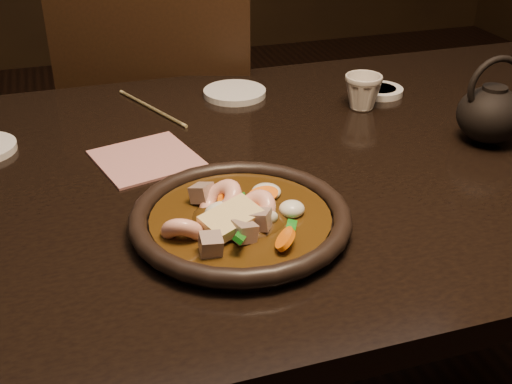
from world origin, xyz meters
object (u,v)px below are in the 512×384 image
object	(u,v)px
tea_cup	(363,91)
teapot	(491,112)
table	(311,194)
plate	(240,219)
chair	(168,137)

from	to	relation	value
tea_cup	teapot	bearing A→B (deg)	-56.28
tea_cup	table	bearing A→B (deg)	-136.32
plate	tea_cup	xyz separation A→B (m)	(0.35, 0.34, 0.02)
plate	teapot	size ratio (longest dim) A/B	1.99
table	tea_cup	size ratio (longest dim) A/B	22.15
chair	tea_cup	xyz separation A→B (m)	(0.31, -0.46, 0.25)
teapot	chair	bearing A→B (deg)	124.91
chair	tea_cup	bearing A→B (deg)	143.09
chair	plate	bearing A→B (deg)	106.36
plate	teapot	xyz separation A→B (m)	(0.48, 0.14, 0.04)
tea_cup	teapot	distance (m)	0.25
plate	teapot	bearing A→B (deg)	15.83
chair	tea_cup	world-z (taller)	chair
table	teapot	distance (m)	0.34
table	chair	bearing A→B (deg)	102.93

